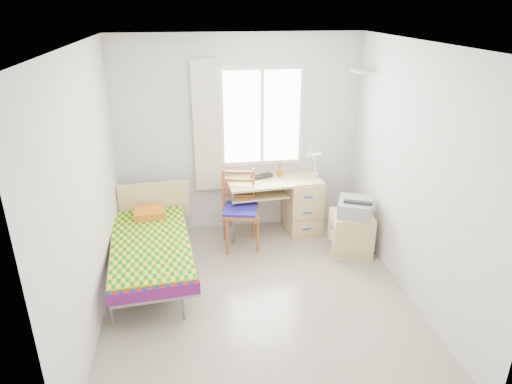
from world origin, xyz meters
TOP-DOWN VIEW (x-y plane):
  - floor at (0.00, 0.00)m, footprint 3.50×3.50m
  - ceiling at (0.00, 0.00)m, footprint 3.50×3.50m
  - wall_back at (0.00, 1.75)m, footprint 3.20×0.00m
  - wall_left at (-1.60, 0.00)m, footprint 0.00×3.50m
  - wall_right at (1.60, 0.00)m, footprint 0.00×3.50m
  - window at (0.30, 1.73)m, footprint 1.10×0.04m
  - curtain at (-0.42, 1.68)m, footprint 0.35×0.05m
  - floating_shelf at (1.49, 1.40)m, footprint 0.20×0.32m
  - bed at (-1.14, 0.64)m, footprint 1.04×1.95m
  - desk at (0.75, 1.46)m, footprint 1.27×0.67m
  - chair at (-0.06, 1.19)m, footprint 0.51×0.51m
  - cabinet at (1.27, 0.76)m, footprint 0.54×0.49m
  - printer at (1.29, 0.77)m, footprint 0.52×0.56m
  - laptop at (0.30, 1.53)m, footprint 0.37×0.30m
  - pen_cup at (0.52, 1.60)m, footprint 0.10×0.10m
  - task_lamp at (0.92, 1.39)m, footprint 0.23×0.33m
  - book at (0.19, 1.49)m, footprint 0.21×0.27m

SIDE VIEW (x-z plane):
  - floor at x=0.00m, z-range 0.00..0.00m
  - cabinet at x=1.27m, z-range 0.00..0.54m
  - bed at x=-1.14m, z-range -0.01..0.80m
  - desk at x=0.75m, z-range 0.03..0.80m
  - chair at x=-0.06m, z-range 0.06..1.06m
  - book at x=0.19m, z-range 0.58..0.60m
  - printer at x=1.29m, z-range 0.54..0.73m
  - laptop at x=0.30m, z-range 0.77..0.79m
  - pen_cup at x=0.52m, z-range 0.77..0.87m
  - task_lamp at x=0.92m, z-range 0.82..1.26m
  - wall_left at x=-1.60m, z-range -0.45..3.05m
  - wall_right at x=1.60m, z-range -0.45..3.05m
  - wall_back at x=0.00m, z-range -0.30..2.90m
  - curtain at x=-0.42m, z-range 0.60..2.30m
  - window at x=0.30m, z-range 0.90..2.20m
  - floating_shelf at x=1.49m, z-range 2.13..2.17m
  - ceiling at x=0.00m, z-range 2.60..2.60m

